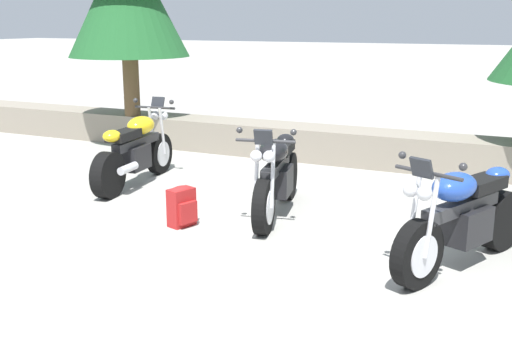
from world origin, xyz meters
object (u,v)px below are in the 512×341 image
(motorcycle_blue_far_right, at_px, (462,219))
(motorcycle_yellow_near_left, at_px, (136,151))
(rider_backpack, at_px, (182,205))
(motorcycle_black_centre, at_px, (276,176))

(motorcycle_blue_far_right, bearing_deg, motorcycle_yellow_near_left, 165.04)
(rider_backpack, bearing_deg, motorcycle_yellow_near_left, 140.20)
(motorcycle_black_centre, relative_size, motorcycle_blue_far_right, 1.05)
(motorcycle_yellow_near_left, xyz_separation_m, motorcycle_blue_far_right, (4.61, -1.23, 0.00))
(motorcycle_yellow_near_left, relative_size, motorcycle_black_centre, 1.01)
(motorcycle_black_centre, distance_m, rider_backpack, 1.18)
(motorcycle_yellow_near_left, height_order, rider_backpack, motorcycle_yellow_near_left)
(motorcycle_blue_far_right, relative_size, rider_backpack, 4.15)
(motorcycle_black_centre, xyz_separation_m, rider_backpack, (-0.81, -0.83, -0.24))
(motorcycle_black_centre, bearing_deg, motorcycle_yellow_near_left, 168.58)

